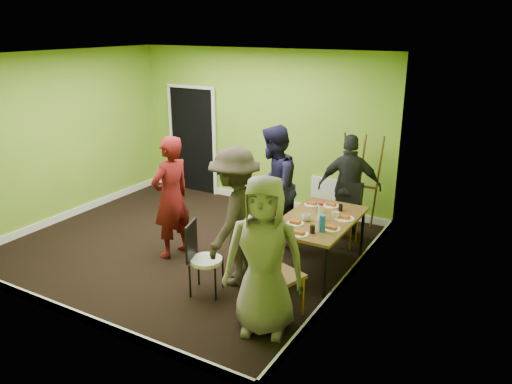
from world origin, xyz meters
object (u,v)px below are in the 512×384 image
at_px(person_standing, 171,197).
at_px(blue_bottle, 322,223).
at_px(chair_front_end, 274,270).
at_px(person_left_near, 235,217).
at_px(chair_left_far, 279,214).
at_px(chair_left_near, 256,235).
at_px(person_back_end, 350,187).
at_px(person_front_end, 264,256).
at_px(orange_bottle, 319,209).
at_px(chair_bentwood, 201,255).
at_px(person_left_far, 273,187).
at_px(dining_table, 319,222).
at_px(chair_back_end, 348,200).
at_px(easel, 363,184).
at_px(thermos, 320,212).

bearing_deg(person_standing, blue_bottle, 106.00).
bearing_deg(chair_front_end, person_left_near, 165.96).
height_order(chair_left_far, chair_left_near, chair_left_far).
bearing_deg(person_back_end, person_front_end, 71.98).
bearing_deg(person_standing, orange_bottle, 123.86).
xyz_separation_m(chair_bentwood, blue_bottle, (1.22, 0.88, 0.35)).
distance_m(chair_left_far, person_left_far, 0.41).
distance_m(chair_left_far, person_left_near, 1.12).
relative_size(chair_left_far, chair_front_end, 0.97).
relative_size(dining_table, chair_front_end, 1.40).
relative_size(chair_left_far, chair_bentwood, 1.13).
distance_m(chair_back_end, easel, 0.47).
height_order(person_standing, person_back_end, person_standing).
xyz_separation_m(person_left_far, person_left_near, (0.12, -1.25, -0.02)).
height_order(chair_left_near, person_left_far, person_left_far).
relative_size(chair_front_end, person_left_far, 0.59).
relative_size(person_standing, person_left_near, 0.98).
bearing_deg(chair_front_end, easel, 106.94).
distance_m(dining_table, person_left_near, 1.16).
bearing_deg(chair_left_far, person_left_far, -150.79).
bearing_deg(person_left_near, chair_bentwood, -34.28).
bearing_deg(orange_bottle, thermos, -64.87).
bearing_deg(easel, person_left_near, -109.86).
height_order(chair_bentwood, person_front_end, person_front_end).
height_order(easel, person_back_end, person_back_end).
relative_size(dining_table, person_back_end, 0.92).
xyz_separation_m(chair_left_near, thermos, (0.68, 0.52, 0.27)).
height_order(chair_left_near, thermos, chair_left_near).
distance_m(blue_bottle, person_back_end, 1.68).
bearing_deg(blue_bottle, dining_table, 117.72).
bearing_deg(chair_left_near, chair_front_end, 45.30).
bearing_deg(person_front_end, dining_table, 73.27).
height_order(chair_back_end, easel, easel).
xyz_separation_m(chair_front_end, thermos, (-0.01, 1.30, 0.25)).
relative_size(chair_left_near, chair_front_end, 0.97).
xyz_separation_m(orange_bottle, person_front_end, (0.13, -1.81, 0.10)).
distance_m(blue_bottle, person_left_near, 1.08).
bearing_deg(person_left_near, chair_left_far, 169.21).
bearing_deg(person_standing, chair_left_far, 134.55).
bearing_deg(person_left_near, person_front_end, 40.16).
bearing_deg(chair_left_far, dining_table, 54.04).
bearing_deg(orange_bottle, chair_back_end, 83.83).
bearing_deg(blue_bottle, orange_bottle, 115.58).
height_order(dining_table, person_left_near, person_left_near).
height_order(chair_back_end, blue_bottle, blue_bottle).
xyz_separation_m(chair_back_end, person_standing, (-2.00, -1.72, 0.22)).
distance_m(chair_back_end, blue_bottle, 1.53).
distance_m(easel, person_front_end, 3.15).
distance_m(chair_left_far, chair_back_end, 1.14).
xyz_separation_m(person_standing, person_front_end, (2.03, -0.98, 0.00)).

